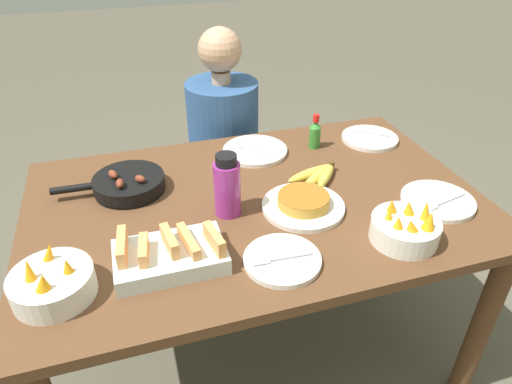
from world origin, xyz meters
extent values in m
plane|color=#565142|center=(0.00, 0.00, 0.00)|extent=(14.00, 14.00, 0.00)
cube|color=brown|center=(0.00, 0.00, 0.71)|extent=(1.45, 0.94, 0.03)
cylinder|color=brown|center=(0.67, -0.41, 0.35)|extent=(0.07, 0.07, 0.70)
cylinder|color=brown|center=(-0.67, 0.41, 0.35)|extent=(0.07, 0.07, 0.70)
cylinder|color=brown|center=(0.67, 0.41, 0.35)|extent=(0.07, 0.07, 0.70)
ellipsoid|color=gold|center=(0.23, 0.07, 0.75)|extent=(0.20, 0.09, 0.04)
ellipsoid|color=gold|center=(0.24, 0.05, 0.75)|extent=(0.18, 0.14, 0.04)
ellipsoid|color=gold|center=(0.26, 0.04, 0.75)|extent=(0.13, 0.15, 0.03)
cylinder|color=#4C3819|center=(0.31, 0.10, 0.75)|extent=(0.02, 0.02, 0.04)
cube|color=silver|center=(-0.31, -0.23, 0.76)|extent=(0.29, 0.18, 0.05)
cube|color=#F29E56|center=(-0.42, -0.21, 0.80)|extent=(0.03, 0.13, 0.05)
cube|color=#F29E56|center=(-0.37, -0.23, 0.80)|extent=(0.03, 0.10, 0.04)
cube|color=#F29E56|center=(-0.30, -0.22, 0.80)|extent=(0.04, 0.11, 0.05)
cube|color=#F29E56|center=(-0.26, -0.23, 0.79)|extent=(0.04, 0.14, 0.04)
cube|color=#F29E56|center=(-0.19, -0.25, 0.80)|extent=(0.04, 0.11, 0.05)
cylinder|color=black|center=(-0.39, 0.18, 0.74)|extent=(0.23, 0.23, 0.01)
cylinder|color=black|center=(-0.39, 0.18, 0.76)|extent=(0.23, 0.23, 0.04)
cylinder|color=black|center=(-0.57, 0.18, 0.77)|extent=(0.13, 0.03, 0.02)
ellipsoid|color=brown|center=(-0.35, 0.13, 0.80)|extent=(0.05, 0.05, 0.03)
ellipsoid|color=brown|center=(-0.43, 0.18, 0.80)|extent=(0.04, 0.05, 0.03)
ellipsoid|color=brown|center=(-0.41, 0.12, 0.80)|extent=(0.03, 0.05, 0.03)
cylinder|color=silver|center=(0.13, -0.09, 0.74)|extent=(0.26, 0.26, 0.02)
cylinder|color=gold|center=(0.13, -0.09, 0.76)|extent=(0.16, 0.16, 0.03)
cylinder|color=#9B601E|center=(0.13, -0.09, 0.78)|extent=(0.16, 0.16, 0.00)
cylinder|color=silver|center=(0.56, 0.27, 0.74)|extent=(0.22, 0.22, 0.02)
cylinder|color=#B2B2B7|center=(0.56, 0.31, 0.75)|extent=(0.10, 0.07, 0.01)
cube|color=#B2B2B7|center=(0.63, 0.27, 0.75)|extent=(0.05, 0.04, 0.00)
cylinder|color=silver|center=(-0.02, -0.31, 0.74)|extent=(0.21, 0.21, 0.02)
cylinder|color=#B2B2B7|center=(0.00, -0.31, 0.75)|extent=(0.12, 0.01, 0.01)
cube|color=#B2B2B7|center=(-0.08, -0.31, 0.75)|extent=(0.05, 0.02, 0.00)
cylinder|color=silver|center=(0.55, -0.19, 0.74)|extent=(0.23, 0.23, 0.02)
cylinder|color=#B2B2B7|center=(0.58, -0.21, 0.75)|extent=(0.13, 0.04, 0.01)
cube|color=#B2B2B7|center=(0.49, -0.23, 0.75)|extent=(0.06, 0.03, 0.00)
cylinder|color=silver|center=(0.09, 0.31, 0.74)|extent=(0.25, 0.25, 0.02)
cylinder|color=#B2B2B7|center=(0.10, 0.28, 0.75)|extent=(0.11, 0.09, 0.01)
cube|color=#B2B2B7|center=(0.03, 0.34, 0.75)|extent=(0.05, 0.05, 0.00)
cylinder|color=silver|center=(0.34, -0.32, 0.76)|extent=(0.19, 0.19, 0.07)
cone|color=orange|center=(0.40, -0.32, 0.82)|extent=(0.03, 0.04, 0.06)
cone|color=orange|center=(0.37, -0.29, 0.82)|extent=(0.05, 0.05, 0.05)
cone|color=orange|center=(0.32, -0.27, 0.82)|extent=(0.05, 0.05, 0.06)
cone|color=orange|center=(0.30, -0.29, 0.81)|extent=(0.04, 0.04, 0.04)
cone|color=orange|center=(0.30, -0.34, 0.81)|extent=(0.04, 0.05, 0.04)
cone|color=orange|center=(0.33, -0.36, 0.81)|extent=(0.05, 0.05, 0.05)
cone|color=orange|center=(0.38, -0.36, 0.82)|extent=(0.06, 0.06, 0.06)
cylinder|color=silver|center=(-0.60, -0.25, 0.76)|extent=(0.20, 0.20, 0.07)
cone|color=orange|center=(-0.55, -0.26, 0.82)|extent=(0.03, 0.03, 0.05)
cone|color=orange|center=(-0.60, -0.20, 0.82)|extent=(0.04, 0.03, 0.06)
cone|color=orange|center=(-0.64, -0.25, 0.82)|extent=(0.03, 0.04, 0.06)
cone|color=orange|center=(-0.60, -0.30, 0.82)|extent=(0.05, 0.04, 0.06)
cylinder|color=#992D89|center=(-0.10, -0.04, 0.82)|extent=(0.08, 0.08, 0.17)
cylinder|color=black|center=(-0.10, -0.04, 0.92)|extent=(0.06, 0.06, 0.03)
cylinder|color=#337F2D|center=(0.33, 0.29, 0.77)|extent=(0.04, 0.04, 0.08)
cone|color=#337F2D|center=(0.33, 0.29, 0.83)|extent=(0.04, 0.04, 0.02)
cylinder|color=red|center=(0.33, 0.29, 0.85)|extent=(0.02, 0.02, 0.03)
cube|color=black|center=(0.05, 0.67, 0.20)|extent=(0.35, 0.35, 0.41)
cylinder|color=#2D5184|center=(0.05, 0.67, 0.65)|extent=(0.32, 0.32, 0.48)
cylinder|color=tan|center=(0.05, 0.67, 0.91)|extent=(0.08, 0.08, 0.05)
sphere|color=tan|center=(0.05, 0.67, 1.03)|extent=(0.18, 0.18, 0.18)
camera|label=1|loc=(-0.36, -1.17, 1.56)|focal=32.00mm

